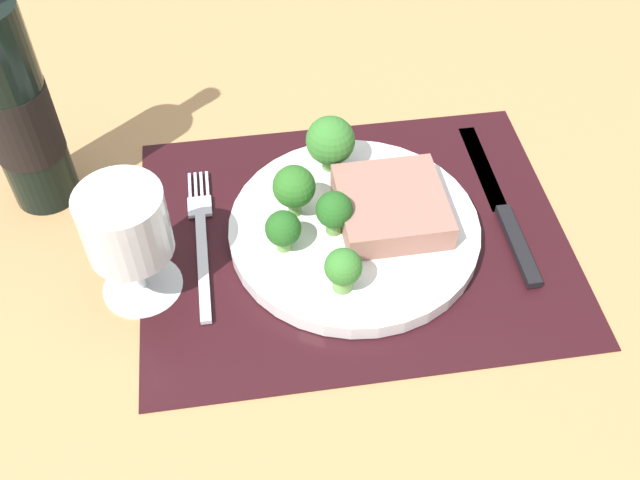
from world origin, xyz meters
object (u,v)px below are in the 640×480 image
fork (202,239)px  wine_glass (126,230)px  knife (504,212)px  plate (354,230)px  steak (391,206)px  wine_bottle (15,108)px

fork → wine_glass: size_ratio=1.59×
knife → wine_glass: wine_glass is taller
plate → wine_glass: bearing=-171.0°
plate → knife: bearing=2.0°
steak → wine_glass: 24.86cm
plate → fork: bearing=174.5°
wine_bottle → fork: bearing=-30.7°
fork → wine_glass: 10.45cm
fork → wine_glass: (-5.65, -4.66, 7.46)cm
wine_bottle → steak: bearing=-16.5°
fork → wine_bottle: size_ratio=0.61×
fork → wine_bottle: (-15.47, 9.19, 10.66)cm
plate → wine_bottle: wine_bottle is taller
fork → knife: 30.20cm
fork → knife: knife is taller
wine_glass → knife: bearing=6.0°
fork → knife: size_ratio=0.83×
fork → wine_bottle: 20.92cm
knife → wine_glass: (-35.84, -3.77, 7.40)cm
knife → wine_bottle: bearing=169.6°
plate → steak: bearing=8.7°
plate → fork: plate is taller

